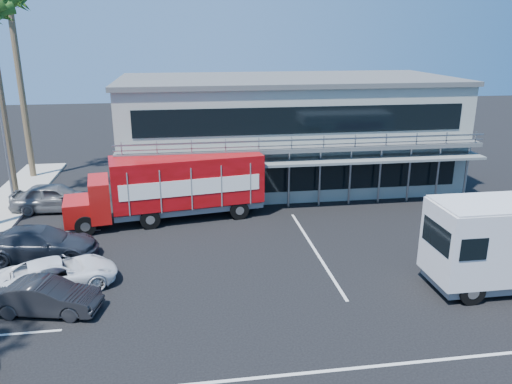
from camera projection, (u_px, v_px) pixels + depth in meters
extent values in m
plane|color=black|center=(287.00, 281.00, 21.30)|extent=(120.00, 120.00, 0.00)
cube|color=#959D90|center=(286.00, 133.00, 34.79)|extent=(22.00, 10.00, 7.00)
cube|color=#515454|center=(287.00, 79.00, 33.69)|extent=(22.40, 10.40, 0.30)
cube|color=#515454|center=(305.00, 149.00, 29.49)|extent=(22.00, 1.20, 0.25)
cube|color=gray|center=(308.00, 142.00, 28.82)|extent=(22.00, 0.08, 0.90)
cube|color=slate|center=(306.00, 161.00, 29.42)|extent=(22.00, 1.80, 0.15)
cube|color=black|center=(302.00, 178.00, 30.64)|extent=(20.00, 0.06, 1.60)
cube|color=black|center=(304.00, 120.00, 29.55)|extent=(20.00, 0.06, 1.60)
cylinder|color=brown|center=(3.00, 114.00, 29.80)|extent=(0.44, 0.44, 11.00)
cylinder|color=brown|center=(22.00, 95.00, 34.77)|extent=(0.44, 0.44, 12.00)
sphere|color=#264C15|center=(9.00, 0.00, 32.89)|extent=(1.10, 1.10, 1.10)
cylinder|color=gray|center=(5.00, 146.00, 28.44)|extent=(0.14, 0.14, 8.00)
cube|color=#A70F0D|center=(79.00, 211.00, 26.75)|extent=(1.79, 2.53, 1.25)
cube|color=#A70F0D|center=(100.00, 198.00, 26.90)|extent=(1.42, 2.73, 2.18)
cube|color=black|center=(99.00, 187.00, 26.71)|extent=(0.39, 2.19, 0.73)
cube|color=#AD0A12|center=(187.00, 179.00, 28.05)|extent=(8.62, 3.83, 2.70)
cube|color=slate|center=(188.00, 206.00, 28.54)|extent=(8.56, 3.45, 0.31)
cube|color=white|center=(191.00, 187.00, 26.89)|extent=(7.57, 1.19, 0.88)
cube|color=white|center=(184.00, 175.00, 29.27)|extent=(7.57, 1.19, 0.88)
cylinder|color=black|center=(85.00, 226.00, 25.95)|extent=(1.11, 0.44, 1.08)
cylinder|color=black|center=(86.00, 212.00, 28.03)|extent=(1.11, 0.44, 1.08)
cylinder|color=black|center=(150.00, 219.00, 26.89)|extent=(1.11, 0.44, 1.08)
cylinder|color=black|center=(146.00, 206.00, 28.97)|extent=(1.11, 0.44, 1.08)
cylinder|color=black|center=(239.00, 210.00, 28.30)|extent=(1.11, 0.44, 1.08)
cylinder|color=black|center=(229.00, 198.00, 30.38)|extent=(1.11, 0.44, 1.08)
cube|color=black|center=(437.00, 236.00, 19.72)|extent=(0.06, 2.16, 1.04)
cylinder|color=black|center=(472.00, 292.00, 19.37)|extent=(1.06, 0.28, 1.05)
cylinder|color=black|center=(442.00, 266.00, 21.56)|extent=(1.06, 0.28, 1.05)
imported|color=black|center=(47.00, 297.00, 18.75)|extent=(4.16, 2.20, 1.31)
imported|color=white|center=(58.00, 274.00, 20.51)|extent=(5.21, 3.61, 1.32)
imported|color=#272B34|center=(41.00, 243.00, 23.29)|extent=(5.38, 2.53, 1.52)
imported|color=slate|center=(55.00, 197.00, 29.55)|extent=(5.05, 2.29, 1.68)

